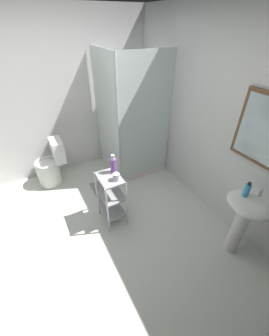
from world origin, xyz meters
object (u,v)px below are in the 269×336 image
shower_stall (129,146)px  conditioner_bottle_purple (113,165)px  hand_soap_bottle (247,190)px  bath_mat (107,191)px  toilet (51,167)px  storage_cart (111,196)px  pedestal_sink (244,216)px  rinse_cup (116,177)px

shower_stall → conditioner_bottle_purple: 1.20m
hand_soap_bottle → bath_mat: 2.06m
shower_stall → toilet: bearing=-100.8°
shower_stall → storage_cart: shower_stall is taller
pedestal_sink → rinse_cup: bearing=-135.1°
storage_cart → hand_soap_bottle: bearing=46.3°
storage_cart → rinse_cup: bearing=33.1°
conditioner_bottle_purple → rinse_cup: (0.16, -0.04, -0.06)m
storage_cart → bath_mat: 0.73m
hand_soap_bottle → storage_cart: bearing=-133.7°
conditioner_bottle_purple → shower_stall: bearing=143.1°
pedestal_sink → hand_soap_bottle: hand_soap_bottle is taller
pedestal_sink → conditioner_bottle_purple: conditioner_bottle_purple is taller
pedestal_sink → hand_soap_bottle: bearing=177.3°
pedestal_sink → toilet: pedestal_sink is taller
storage_cart → bath_mat: size_ratio=1.23×
storage_cart → hand_soap_bottle: size_ratio=4.24×
pedestal_sink → conditioner_bottle_purple: 1.57m
pedestal_sink → rinse_cup: size_ratio=9.05×
rinse_cup → conditioner_bottle_purple: bearing=167.3°
hand_soap_bottle → bath_mat: bearing=-149.8°
shower_stall → conditioner_bottle_purple: size_ratio=7.94×
toilet → pedestal_sink: bearing=34.8°
bath_mat → pedestal_sink: bearing=29.0°
hand_soap_bottle → conditioner_bottle_purple: size_ratio=0.69×
storage_cart → conditioner_bottle_purple: bearing=130.8°
pedestal_sink → rinse_cup: rinse_cup is taller
pedestal_sink → hand_soap_bottle: size_ratio=4.64×
storage_cart → pedestal_sink: bearing=44.2°
pedestal_sink → bath_mat: bearing=-151.0°
bath_mat → shower_stall: bearing=123.0°
toilet → rinse_cup: rinse_cup is taller
hand_soap_bottle → rinse_cup: hand_soap_bottle is taller
hand_soap_bottle → conditioner_bottle_purple: 1.49m
pedestal_sink → hand_soap_bottle: (-0.08, 0.00, 0.31)m
hand_soap_bottle → bath_mat: (-1.61, -0.94, -0.88)m
hand_soap_bottle → conditioner_bottle_purple: bearing=-138.1°
bath_mat → storage_cart: bearing=-13.8°
pedestal_sink → toilet: bearing=-145.2°
pedestal_sink → storage_cart: size_ratio=1.09×
storage_cart → rinse_cup: size_ratio=8.26×
toilet → hand_soap_bottle: hand_soap_bottle is taller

